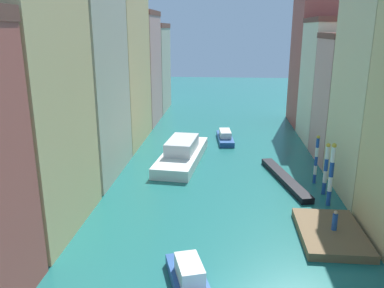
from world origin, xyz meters
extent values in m
plane|color=#1E6B66|center=(0.00, 24.50, 0.00)|extent=(154.00, 154.00, 0.00)
cube|color=#DBB77A|center=(-13.05, 9.68, 8.03)|extent=(6.02, 9.93, 16.06)
cube|color=#BCB299|center=(-13.05, 20.58, 9.85)|extent=(6.02, 10.69, 19.69)
cube|color=#DBB77A|center=(-13.05, 32.01, 10.32)|extent=(6.02, 11.68, 20.65)
cube|color=tan|center=(-13.05, 42.79, 7.77)|extent=(6.02, 8.89, 15.55)
cube|color=brown|center=(-13.05, 42.79, 15.90)|extent=(6.15, 9.07, 0.71)
cube|color=#BCB299|center=(-13.05, 52.69, 6.93)|extent=(6.02, 9.83, 13.85)
cube|color=brown|center=(-13.05, 52.69, 14.24)|extent=(6.15, 10.03, 0.78)
cube|color=beige|center=(13.05, 18.18, 8.54)|extent=(6.02, 9.51, 17.09)
cube|color=tan|center=(13.05, 26.74, 6.40)|extent=(6.02, 7.17, 12.80)
cube|color=brown|center=(13.05, 26.74, 13.08)|extent=(6.15, 7.31, 0.58)
cube|color=beige|center=(13.05, 34.91, 7.24)|extent=(6.02, 8.89, 14.49)
cube|color=brown|center=(13.05, 34.91, 14.78)|extent=(6.15, 9.07, 0.59)
cube|color=#B25147|center=(13.05, 44.11, 9.03)|extent=(6.02, 9.31, 18.07)
cube|color=brown|center=(7.61, 9.78, 0.28)|extent=(4.27, 6.39, 0.56)
cylinder|color=#234C93|center=(7.79, 9.77, 1.15)|extent=(0.36, 0.36, 1.16)
sphere|color=tan|center=(7.79, 9.77, 1.86)|extent=(0.26, 0.26, 0.26)
cylinder|color=#1E479E|center=(8.68, 14.97, 0.62)|extent=(0.34, 0.34, 1.23)
cylinder|color=white|center=(8.68, 14.97, 1.85)|extent=(0.34, 0.34, 1.23)
cylinder|color=#1E479E|center=(8.68, 14.97, 3.08)|extent=(0.34, 0.34, 1.23)
cylinder|color=white|center=(8.68, 14.97, 4.31)|extent=(0.34, 0.34, 1.23)
sphere|color=gold|center=(8.68, 14.97, 5.06)|extent=(0.38, 0.38, 0.38)
cylinder|color=#1E479E|center=(8.84, 17.23, 0.54)|extent=(0.33, 0.33, 1.07)
cylinder|color=white|center=(8.84, 17.23, 1.61)|extent=(0.33, 0.33, 1.07)
cylinder|color=#1E479E|center=(8.84, 17.23, 2.68)|extent=(0.33, 0.33, 1.07)
cylinder|color=white|center=(8.84, 17.23, 3.75)|extent=(0.33, 0.33, 1.07)
sphere|color=gold|center=(8.84, 17.23, 4.42)|extent=(0.37, 0.37, 0.37)
cylinder|color=#1E479E|center=(8.56, 19.73, 0.43)|extent=(0.28, 0.28, 0.86)
cylinder|color=white|center=(8.56, 19.73, 1.29)|extent=(0.28, 0.28, 0.86)
cylinder|color=#1E479E|center=(8.56, 19.73, 2.16)|extent=(0.28, 0.28, 0.86)
cylinder|color=white|center=(8.56, 19.73, 3.02)|extent=(0.28, 0.28, 0.86)
cylinder|color=#1E479E|center=(8.56, 19.73, 3.88)|extent=(0.28, 0.28, 0.86)
sphere|color=gold|center=(8.56, 19.73, 4.43)|extent=(0.31, 0.31, 0.31)
cube|color=white|center=(-4.36, 24.95, 0.55)|extent=(4.96, 12.49, 1.10)
cube|color=silver|center=(-4.36, 24.95, 1.79)|extent=(3.27, 5.56, 1.38)
cube|color=black|center=(5.89, 19.93, 0.27)|extent=(3.46, 10.37, 0.54)
cube|color=#234C93|center=(-1.56, 3.38, 0.33)|extent=(3.35, 5.60, 0.66)
cube|color=silver|center=(-1.56, 3.38, 1.16)|extent=(1.93, 2.62, 1.00)
cube|color=#234C93|center=(0.24, 33.26, 0.31)|extent=(2.34, 6.24, 0.62)
cube|color=silver|center=(0.24, 33.26, 1.01)|extent=(1.59, 3.10, 0.77)
camera|label=1|loc=(0.17, -15.08, 13.78)|focal=36.75mm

